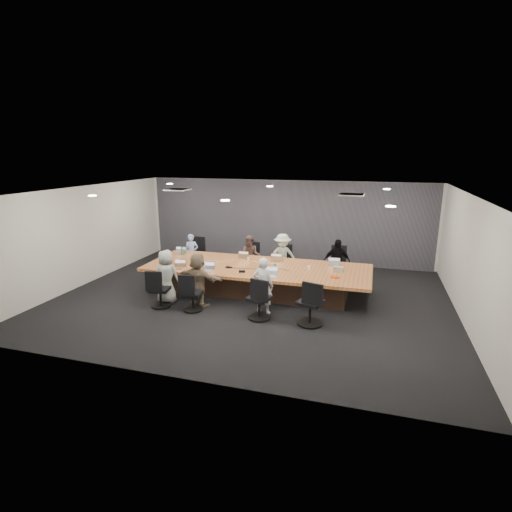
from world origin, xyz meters
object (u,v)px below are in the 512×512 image
(chair_7, at_px, (310,306))
(bottle_clear, at_px, (197,258))
(chair_3, at_px, (337,267))
(person_2, at_px, (282,257))
(chair_1, at_px, (254,262))
(person_3, at_px, (337,262))
(chair_5, at_px, (192,296))
(laptop_6, at_px, (269,276))
(chair_2, at_px, (285,264))
(chair_6, at_px, (259,302))
(laptop_5, at_px, (207,271))
(laptop_1, at_px, (245,257))
(chair_0, at_px, (196,256))
(laptop_0, at_px, (184,252))
(bottle_green_left, at_px, (182,251))
(snack_packet, at_px, (335,277))
(person_1, at_px, (251,256))
(chair_4, at_px, (160,292))
(laptop_3, at_px, (335,264))
(person_0, at_px, (192,253))
(laptop_4, at_px, (177,268))
(canvas_bag, at_px, (338,269))
(person_5, at_px, (198,280))
(person_4, at_px, (167,276))
(conference_table, at_px, (257,278))
(stapler, at_px, (242,271))
(laptop_2, at_px, (278,260))
(person_6, at_px, (263,286))
(bottle_green_right, at_px, (275,268))

(chair_7, relative_size, bottle_clear, 4.05)
(chair_3, distance_m, person_2, 1.66)
(chair_1, xyz_separation_m, person_3, (2.59, -0.35, 0.29))
(chair_5, bearing_deg, person_2, 54.99)
(chair_5, height_order, laptop_6, laptop_6)
(chair_2, distance_m, chair_5, 3.72)
(chair_6, bearing_deg, laptop_5, 168.41)
(chair_3, bearing_deg, laptop_1, 17.41)
(chair_0, relative_size, laptop_5, 2.76)
(person_3, bearing_deg, laptop_0, 173.24)
(chair_7, bearing_deg, chair_1, 141.24)
(bottle_green_left, relative_size, snack_packet, 1.34)
(person_1, bearing_deg, chair_4, -120.91)
(chair_5, height_order, bottle_clear, bottle_clear)
(chair_4, xyz_separation_m, person_1, (1.38, 3.05, 0.26))
(laptop_3, distance_m, laptop_6, 2.15)
(person_0, bearing_deg, chair_2, -7.42)
(chair_0, height_order, laptop_4, chair_0)
(person_0, distance_m, canvas_bag, 4.90)
(chair_0, relative_size, person_5, 0.61)
(person_4, distance_m, laptop_5, 1.03)
(conference_table, relative_size, snack_packet, 33.79)
(chair_7, relative_size, stapler, 5.46)
(chair_6, xyz_separation_m, bottle_green_left, (-3.05, 2.24, 0.45))
(chair_6, bearing_deg, conference_table, 124.64)
(conference_table, height_order, bottle_clear, bottle_clear)
(chair_6, bearing_deg, laptop_6, 106.77)
(laptop_3, height_order, laptop_5, same)
(laptop_0, bearing_deg, chair_5, 118.48)
(laptop_2, relative_size, person_3, 0.24)
(person_3, xyz_separation_m, snack_packet, (0.12, -1.80, 0.10))
(person_5, xyz_separation_m, snack_packet, (3.23, 0.90, 0.08))
(person_2, relative_size, bottle_green_left, 5.85)
(chair_4, bearing_deg, person_3, 29.86)
(person_2, height_order, laptop_5, person_2)
(person_1, bearing_deg, bottle_green_left, -163.45)
(chair_1, bearing_deg, chair_4, 82.61)
(person_0, xyz_separation_m, person_6, (3.13, -2.70, 0.08))
(laptop_2, distance_m, bottle_green_left, 2.91)
(laptop_2, distance_m, bottle_green_right, 1.26)
(chair_3, bearing_deg, person_0, 2.65)
(person_4, height_order, canvas_bag, person_4)
(chair_7, distance_m, person_1, 3.84)
(chair_0, relative_size, person_2, 0.60)
(chair_3, xyz_separation_m, chair_6, (-1.44, -3.40, -0.01))
(chair_5, xyz_separation_m, person_4, (-0.87, 0.35, 0.32))
(person_0, relative_size, person_5, 0.88)
(chair_7, bearing_deg, person_0, 161.55)
(chair_6, height_order, person_6, person_6)
(chair_3, height_order, chair_4, chair_3)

